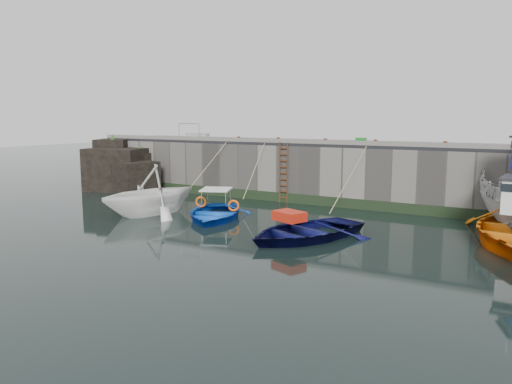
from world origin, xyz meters
The scene contains 20 objects.
ground centered at (0.00, 0.00, 0.00)m, with size 120.00×120.00×0.00m, color black.
quay_back centered at (0.00, 12.50, 1.50)m, with size 30.00×5.00×3.00m, color slate.
road_back centered at (0.00, 12.50, 3.08)m, with size 30.00×5.00×0.16m, color black.
kerb_back centered at (0.00, 10.15, 3.26)m, with size 30.00×0.30×0.20m, color slate.
algae_back centered at (0.00, 9.96, 0.25)m, with size 30.00×0.08×0.50m, color black.
rock_outcrop centered at (-12.92, 9.11, 1.26)m, with size 5.85×4.24×3.41m.
ladder centered at (-2.00, 9.91, 1.59)m, with size 0.51×0.08×3.20m.
boat_near_white centered at (-5.98, 3.94, 0.00)m, with size 4.30×4.98×2.62m, color white.
boat_near_white_rope centered at (-5.98, 8.22, 0.00)m, with size 0.04×4.41×3.10m, color tan, non-canonical shape.
boat_near_blue centered at (-2.82, 4.63, 0.00)m, with size 3.30×4.62×0.96m, color blue.
boat_near_blue_rope centered at (-2.82, 8.56, 0.00)m, with size 0.04×3.88×3.10m, color tan, non-canonical shape.
boat_near_navy centered at (2.27, 3.25, 0.00)m, with size 3.69×5.16×1.07m, color #0A0C3E.
boat_near_navy_rope centered at (2.27, 7.88, 0.00)m, with size 0.04×4.98×3.10m, color tan, non-canonical shape.
fish_crate centered at (1.65, 11.53, 3.31)m, with size 0.53×0.43×0.30m, color #167922.
railing centered at (-8.75, 11.25, 3.36)m, with size 1.60×1.05×1.00m.
bollard_a centered at (-5.00, 10.25, 3.30)m, with size 0.18×0.18×0.28m, color #3F1E0F.
bollard_b centered at (-2.50, 10.25, 3.30)m, with size 0.18×0.18×0.28m, color #3F1E0F.
bollard_c centered at (0.20, 10.25, 3.30)m, with size 0.18×0.18×0.28m, color #3F1E0F.
bollard_d centered at (2.80, 10.25, 3.30)m, with size 0.18×0.18×0.28m, color #3F1E0F.
bollard_e centered at (6.00, 10.25, 3.30)m, with size 0.18×0.18×0.28m, color #3F1E0F.
Camera 1 is at (9.84, -13.59, 4.54)m, focal length 35.00 mm.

